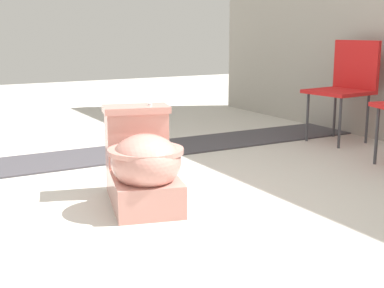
# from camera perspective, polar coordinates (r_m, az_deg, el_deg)

# --- Properties ---
(ground_plane) EXTENTS (14.00, 14.00, 0.00)m
(ground_plane) POSITION_cam_1_polar(r_m,az_deg,el_deg) (2.80, -6.41, -7.22)
(ground_plane) COLOR beige
(gravel_strip) EXTENTS (0.56, 8.00, 0.01)m
(gravel_strip) POSITION_cam_1_polar(r_m,az_deg,el_deg) (4.10, -6.86, -0.88)
(gravel_strip) COLOR #423F44
(gravel_strip) RESTS_ON ground
(toilet) EXTENTS (0.70, 0.52, 0.52)m
(toilet) POSITION_cam_1_polar(r_m,az_deg,el_deg) (2.85, -5.25, -2.20)
(toilet) COLOR tan
(toilet) RESTS_ON ground
(folding_chair_left) EXTENTS (0.48, 0.48, 0.83)m
(folding_chair_left) POSITION_cam_1_polar(r_m,az_deg,el_deg) (4.63, 16.22, 6.57)
(folding_chair_left) COLOR red
(folding_chair_left) RESTS_ON ground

